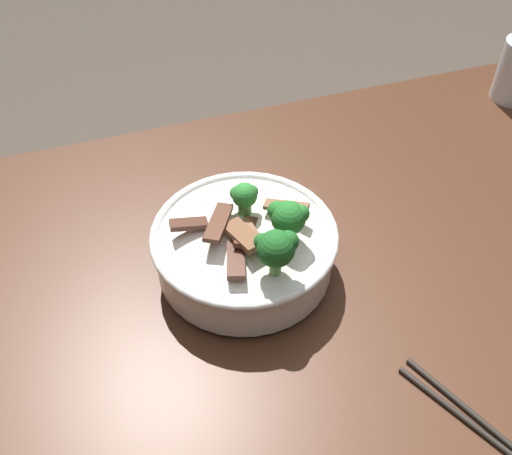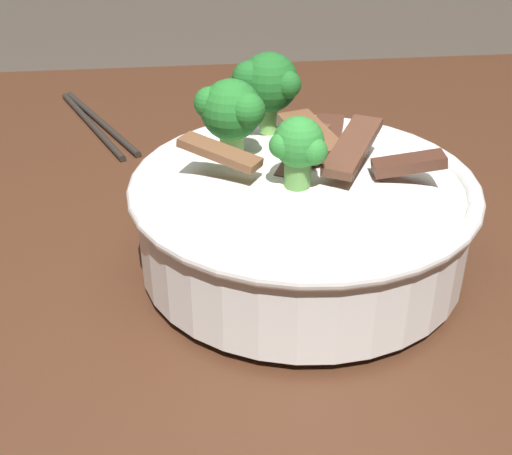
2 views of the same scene
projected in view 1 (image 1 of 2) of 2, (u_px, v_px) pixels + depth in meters
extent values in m
cube|color=#472819|center=(377.00, 289.00, 0.86)|extent=(1.56, 0.89, 0.06)
cylinder|color=white|center=(245.00, 268.00, 0.85)|extent=(0.11, 0.11, 0.01)
cylinder|color=white|center=(244.00, 250.00, 0.82)|extent=(0.24, 0.24, 0.06)
torus|color=white|center=(244.00, 234.00, 0.80)|extent=(0.25, 0.25, 0.01)
ellipsoid|color=white|center=(244.00, 238.00, 0.81)|extent=(0.21, 0.21, 0.04)
cube|color=#563323|center=(246.00, 232.00, 0.78)|extent=(0.05, 0.07, 0.02)
cube|color=#563323|center=(218.00, 223.00, 0.77)|extent=(0.06, 0.08, 0.02)
cube|color=brown|center=(248.00, 233.00, 0.77)|extent=(0.03, 0.05, 0.01)
cube|color=brown|center=(243.00, 236.00, 0.76)|extent=(0.04, 0.07, 0.02)
cube|color=#4C2B1E|center=(236.00, 260.00, 0.75)|extent=(0.04, 0.07, 0.01)
cube|color=brown|center=(286.00, 206.00, 0.79)|extent=(0.06, 0.05, 0.01)
cube|color=#4C2B1E|center=(189.00, 224.00, 0.78)|extent=(0.05, 0.02, 0.02)
cylinder|color=#7AB256|center=(288.00, 233.00, 0.78)|extent=(0.02, 0.02, 0.02)
sphere|color=#237028|center=(288.00, 218.00, 0.76)|extent=(0.04, 0.04, 0.04)
sphere|color=#237028|center=(300.00, 214.00, 0.75)|extent=(0.02, 0.02, 0.02)
sphere|color=#237028|center=(277.00, 211.00, 0.76)|extent=(0.03, 0.03, 0.03)
cylinder|color=#5B9947|center=(245.00, 209.00, 0.81)|extent=(0.02, 0.02, 0.03)
sphere|color=#2D8433|center=(245.00, 195.00, 0.79)|extent=(0.03, 0.03, 0.03)
sphere|color=#2D8433|center=(252.00, 191.00, 0.79)|extent=(0.02, 0.02, 0.02)
sphere|color=#2D8433|center=(236.00, 193.00, 0.79)|extent=(0.02, 0.02, 0.02)
cylinder|color=#6BA84C|center=(275.00, 264.00, 0.74)|extent=(0.01, 0.01, 0.03)
sphere|color=#1E6023|center=(276.00, 249.00, 0.72)|extent=(0.05, 0.05, 0.05)
sphere|color=#1E6023|center=(288.00, 242.00, 0.72)|extent=(0.03, 0.03, 0.03)
sphere|color=#1E6023|center=(262.00, 242.00, 0.72)|extent=(0.02, 0.02, 0.02)
cylinder|color=white|center=(510.00, 96.00, 1.16)|extent=(0.07, 0.07, 0.00)
cylinder|color=#28231E|center=(474.00, 428.00, 0.68)|extent=(0.10, 0.19, 0.01)
cylinder|color=#28231E|center=(480.00, 420.00, 0.69)|extent=(0.09, 0.20, 0.01)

